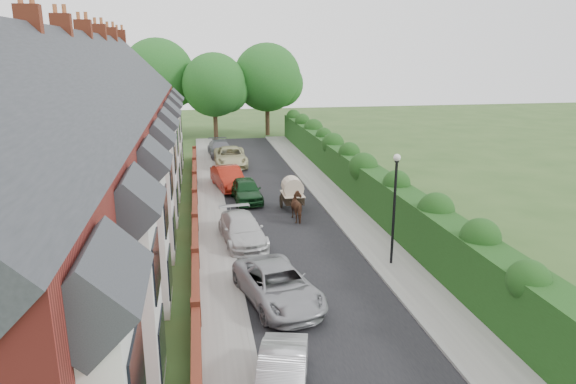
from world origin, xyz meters
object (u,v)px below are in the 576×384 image
at_px(car_grey, 220,149).
at_px(car_silver_b, 278,285).
at_px(lamppost, 395,196).
at_px(car_red, 228,178).
at_px(car_silver_a, 282,377).
at_px(car_beige, 230,157).
at_px(car_green, 246,190).
at_px(horse, 299,207).
at_px(car_white, 242,230).
at_px(horse_cart, 292,191).

bearing_deg(car_grey, car_silver_b, -92.26).
relative_size(lamppost, car_red, 1.08).
relative_size(car_silver_b, car_grey, 1.02).
xyz_separation_m(car_silver_a, car_beige, (0.64, 30.32, 0.16)).
height_order(car_green, horse, horse).
height_order(car_silver_b, car_white, car_silver_b).
height_order(car_silver_b, car_beige, car_beige).
xyz_separation_m(lamppost, horse, (-2.89, 7.01, -2.50)).
relative_size(car_green, car_grey, 0.86).
bearing_deg(car_white, car_silver_b, -89.03).
bearing_deg(lamppost, car_beige, 104.60).
height_order(car_white, car_red, car_red).
bearing_deg(car_white, car_red, 84.28).
bearing_deg(lamppost, car_grey, 103.69).
bearing_deg(car_white, horse, 34.47).
bearing_deg(car_silver_b, car_silver_a, -110.43).
relative_size(car_beige, car_grey, 1.13).
bearing_deg(car_silver_b, horse_cart, 64.26).
distance_m(car_beige, horse_cart, 13.41).
bearing_deg(car_silver_b, horse, 61.60).
relative_size(horse, horse_cart, 0.65).
height_order(car_beige, horse_cart, horse_cart).
distance_m(car_silver_a, car_red, 22.99).
relative_size(car_white, car_beige, 0.85).
height_order(lamppost, car_silver_a, lamppost).
height_order(lamppost, car_red, lamppost).
relative_size(car_silver_b, car_red, 1.08).
bearing_deg(horse, car_silver_b, 68.82).
distance_m(lamppost, car_white, 8.00).
relative_size(lamppost, car_grey, 1.02).
bearing_deg(car_silver_b, car_green, 76.88).
xyz_separation_m(lamppost, car_red, (-6.40, 14.79, -2.51)).
bearing_deg(car_white, car_grey, 84.28).
xyz_separation_m(car_red, car_grey, (0.00, 11.48, -0.05)).
xyz_separation_m(car_white, horse, (3.51, 2.97, 0.09)).
height_order(car_silver_a, car_green, car_green).
bearing_deg(car_green, car_silver_a, -95.90).
bearing_deg(car_red, car_beige, 74.77).
distance_m(car_silver_a, horse_cart, 17.59).
bearing_deg(car_silver_a, car_silver_b, 96.05).
bearing_deg(car_grey, horse, -83.47).
bearing_deg(car_green, horse, -63.17).
relative_size(car_silver_b, horse, 2.75).
distance_m(car_red, horse, 8.54).
distance_m(car_silver_b, car_red, 17.41).
bearing_deg(car_beige, car_white, -91.74).
xyz_separation_m(car_white, horse_cart, (3.51, 4.99, 0.48)).
height_order(car_silver_a, car_beige, car_beige).
distance_m(car_silver_b, car_white, 6.68).
bearing_deg(horse_cart, car_red, 121.37).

